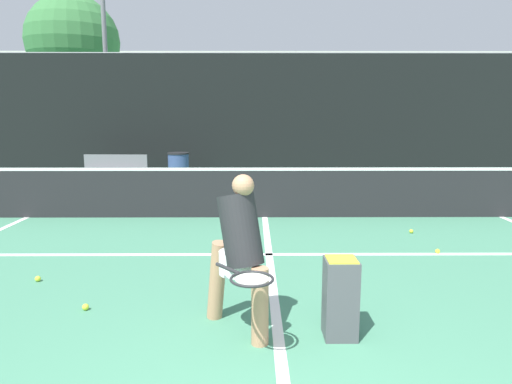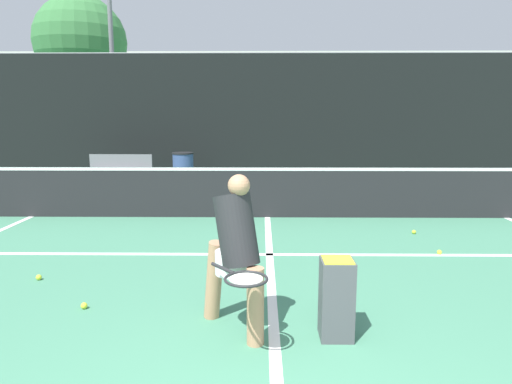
{
  "view_description": "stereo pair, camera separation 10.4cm",
  "coord_description": "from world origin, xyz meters",
  "px_view_note": "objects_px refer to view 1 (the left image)",
  "views": [
    {
      "loc": [
        -0.22,
        -1.84,
        1.92
      ],
      "look_at": [
        -0.18,
        3.88,
        0.95
      ],
      "focal_mm": 32.0,
      "sensor_mm": 36.0,
      "label": 1
    },
    {
      "loc": [
        -0.11,
        -1.84,
        1.92
      ],
      "look_at": [
        -0.18,
        3.88,
        0.95
      ],
      "focal_mm": 32.0,
      "sensor_mm": 36.0,
      "label": 2
    }
  ],
  "objects_px": {
    "trash_bin": "(179,169)",
    "parked_car": "(354,153)",
    "ball_hopper": "(340,296)",
    "player_practicing": "(239,250)",
    "courtside_bench": "(115,169)"
  },
  "relations": [
    {
      "from": "ball_hopper",
      "to": "courtside_bench",
      "type": "distance_m",
      "value": 9.61
    },
    {
      "from": "ball_hopper",
      "to": "courtside_bench",
      "type": "height_order",
      "value": "courtside_bench"
    },
    {
      "from": "ball_hopper",
      "to": "parked_car",
      "type": "xyz_separation_m",
      "value": [
        2.86,
        12.61,
        0.18
      ]
    },
    {
      "from": "courtside_bench",
      "to": "parked_car",
      "type": "distance_m",
      "value": 8.43
    },
    {
      "from": "trash_bin",
      "to": "player_practicing",
      "type": "bearing_deg",
      "value": -77.39
    },
    {
      "from": "trash_bin",
      "to": "parked_car",
      "type": "bearing_deg",
      "value": 35.23
    },
    {
      "from": "courtside_bench",
      "to": "trash_bin",
      "type": "xyz_separation_m",
      "value": [
        1.7,
        0.12,
        -0.02
      ]
    },
    {
      "from": "trash_bin",
      "to": "parked_car",
      "type": "relative_size",
      "value": 0.22
    },
    {
      "from": "courtside_bench",
      "to": "parked_car",
      "type": "height_order",
      "value": "parked_car"
    },
    {
      "from": "ball_hopper",
      "to": "trash_bin",
      "type": "relative_size",
      "value": 0.78
    },
    {
      "from": "courtside_bench",
      "to": "parked_car",
      "type": "xyz_separation_m",
      "value": [
        7.35,
        4.12,
        0.08
      ]
    },
    {
      "from": "player_practicing",
      "to": "ball_hopper",
      "type": "xyz_separation_m",
      "value": [
        0.88,
        -0.08,
        -0.4
      ]
    },
    {
      "from": "courtside_bench",
      "to": "player_practicing",
      "type": "bearing_deg",
      "value": -65.03
    },
    {
      "from": "ball_hopper",
      "to": "courtside_bench",
      "type": "bearing_deg",
      "value": 117.85
    },
    {
      "from": "player_practicing",
      "to": "courtside_bench",
      "type": "distance_m",
      "value": 9.17
    }
  ]
}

